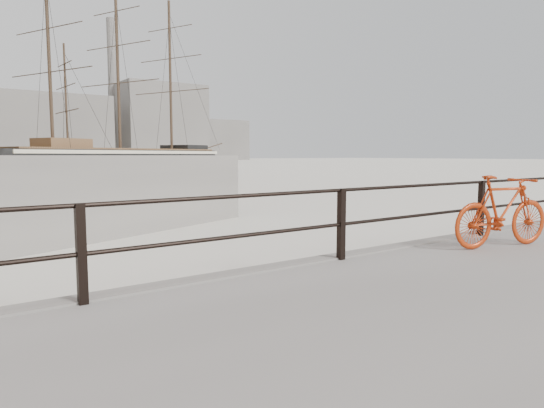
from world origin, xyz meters
TOP-DOWN VIEW (x-y plane):
  - ground at (0.00, 0.00)m, footprint 400.00×400.00m
  - guardrail at (0.00, -0.15)m, footprint 28.00×0.10m
  - bicycle at (-0.78, -0.98)m, footprint 1.92×0.72m
  - barque_black at (22.58, 86.84)m, footprint 65.72×43.91m
  - schooner_mid at (5.69, 83.64)m, footprint 30.82×14.53m
  - industrial_west at (20.00, 140.00)m, footprint 32.00×18.00m
  - industrial_mid at (55.00, 145.00)m, footprint 26.00×20.00m
  - industrial_east at (78.00, 150.00)m, footprint 20.00×16.00m
  - smokestack at (42.00, 150.00)m, footprint 2.80×2.80m

SIDE VIEW (x-z plane):
  - ground at x=0.00m, z-range 0.00..0.00m
  - barque_black at x=22.58m, z-range -17.66..17.66m
  - schooner_mid at x=5.69m, z-range -10.77..10.77m
  - guardrail at x=0.00m, z-range 0.35..1.35m
  - bicycle at x=-0.78m, z-range 0.35..1.50m
  - industrial_east at x=78.00m, z-range 0.00..14.00m
  - industrial_west at x=20.00m, z-range 0.00..18.00m
  - industrial_mid at x=55.00m, z-range 0.00..24.00m
  - smokestack at x=42.00m, z-range 0.00..44.00m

